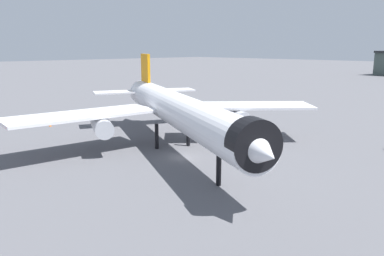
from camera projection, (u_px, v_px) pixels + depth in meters
ground at (183, 157)px, 59.27m from camera, size 900.00×900.00×0.00m
airliner_near_gate at (176, 110)px, 61.91m from camera, size 56.13×50.48×15.43m
traffic_cone_near_nose at (50, 125)px, 82.48m from camera, size 0.54×0.54×0.67m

